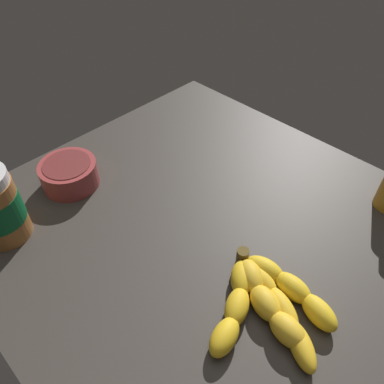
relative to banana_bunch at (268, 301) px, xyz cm
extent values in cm
cube|color=#38332D|center=(-17.73, 5.76, -3.49)|extent=(78.98, 74.04, 3.55)
ellipsoid|color=yellow|center=(-5.24, 0.30, -0.01)|extent=(6.51, 7.05, 3.41)
ellipsoid|color=yellow|center=(-2.64, -3.96, -0.01)|extent=(5.76, 7.12, 3.41)
ellipsoid|color=yellow|center=(-0.99, -8.67, -0.01)|extent=(4.76, 6.89, 3.41)
ellipsoid|color=gold|center=(-4.34, 1.41, 0.16)|extent=(7.12, 6.37, 3.73)
ellipsoid|color=gold|center=(-0.01, -0.71, 0.16)|extent=(6.97, 5.59, 3.73)
ellipsoid|color=gold|center=(4.67, -1.89, 0.16)|extent=(6.54, 4.57, 3.73)
ellipsoid|color=gold|center=(-3.36, 2.46, -0.19)|extent=(7.82, 4.64, 3.04)
ellipsoid|color=gold|center=(2.16, 0.59, -0.19)|extent=(7.92, 5.77, 3.04)
ellipsoid|color=gold|center=(7.22, -2.28, -0.19)|extent=(7.73, 6.69, 3.04)
ellipsoid|color=yellow|center=(-3.68, 4.13, 0.00)|extent=(6.83, 4.39, 3.42)
ellipsoid|color=yellow|center=(1.38, 4.40, 0.00)|extent=(6.53, 3.75, 3.42)
ellipsoid|color=yellow|center=(6.38, 3.61, 0.00)|extent=(7.04, 4.96, 3.42)
cylinder|color=brown|center=(-7.67, 3.48, 0.09)|extent=(2.00, 2.00, 3.00)
cylinder|color=#993838|center=(-44.51, -5.54, 0.78)|extent=(11.25, 11.25, 4.98)
cylinder|color=maroon|center=(-44.51, -5.54, 1.18)|extent=(9.22, 9.22, 4.48)
camera|label=1|loc=(11.71, -27.89, 49.70)|focal=34.78mm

